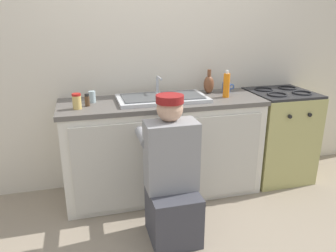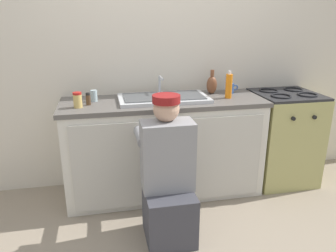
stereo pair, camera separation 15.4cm
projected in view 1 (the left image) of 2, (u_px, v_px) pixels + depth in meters
ground_plane at (171, 206)px, 2.96m from camera, size 12.00×12.00×0.00m
back_wall at (153, 57)px, 3.15m from camera, size 6.00×0.10×2.50m
counter_cabinet at (163, 149)px, 3.08m from camera, size 1.79×0.62×0.87m
countertop at (162, 102)px, 2.95m from camera, size 1.83×0.62×0.04m
sink_double_basin at (162, 98)px, 2.94m from camera, size 0.80×0.44×0.19m
stove_range at (277, 135)px, 3.38m from camera, size 0.60×0.62×0.93m
plumber_person at (172, 181)px, 2.44m from camera, size 0.42×0.61×1.10m
spice_bottle_pepper at (87, 100)px, 2.72m from camera, size 0.04×0.04×0.10m
soap_bottle_orange at (226, 85)px, 3.00m from camera, size 0.06×0.06×0.25m
vase_decorative at (209, 84)px, 3.17m from camera, size 0.10×0.10×0.23m
water_glass at (92, 97)px, 2.84m from camera, size 0.06×0.06×0.10m
coffee_mug at (227, 87)px, 3.22m from camera, size 0.13×0.08×0.09m
condiment_jar at (77, 101)px, 2.64m from camera, size 0.07×0.07×0.13m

